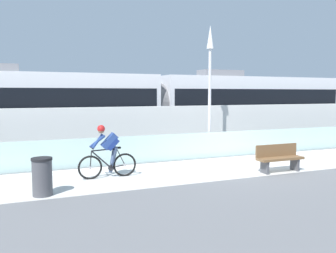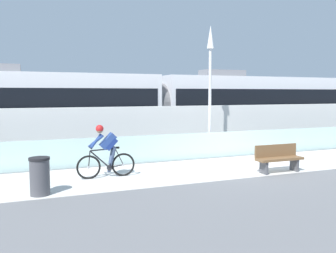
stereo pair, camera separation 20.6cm
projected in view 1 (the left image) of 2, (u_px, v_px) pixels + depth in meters
The scene contains 11 objects.
ground_plane at pixel (245, 165), 12.54m from camera, with size 200.00×200.00×0.00m, color slate.
bike_path_deck at pixel (245, 165), 12.54m from camera, with size 32.00×3.20×0.01m, color silver.
glass_parapet at pixel (219, 144), 14.20m from camera, with size 32.00×0.05×1.00m, color silver.
concrete_barrier_wall at pixel (198, 128), 15.81m from camera, with size 32.00×0.36×1.99m, color silver.
tram_rail_near at pixel (176, 143), 18.19m from camera, with size 32.00×0.08×0.01m, color #595654.
tram_rail_far at pixel (166, 140), 19.51m from camera, with size 32.00×0.08×0.01m, color #595654.
tram at pixel (156, 106), 18.38m from camera, with size 22.56×2.54×3.81m.
cyclist_on_bike at pixel (108, 152), 10.62m from camera, with size 1.77×0.58×1.61m.
lamp_post_antenna at pixel (210, 74), 14.11m from camera, with size 0.28×0.28×5.20m.
trash_bin at pixel (42, 177), 8.77m from camera, with size 0.51×0.51×0.96m.
bench at pixel (279, 157), 11.46m from camera, with size 1.60×0.45×0.89m.
Camera 1 is at (-7.22, -10.40, 2.54)m, focal length 37.97 mm.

